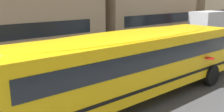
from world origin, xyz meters
TOP-DOWN VIEW (x-y plane):
  - ground_plane at (0.00, 0.00)m, footprint 400.00×400.00m
  - sidewalk_far at (0.00, 7.04)m, footprint 120.00×3.00m
  - lane_centreline at (0.00, 0.00)m, footprint 110.00×0.16m
  - school_bus at (-1.13, -1.47)m, footprint 13.01×3.36m
  - parked_car_teal_by_entrance at (8.32, 4.26)m, footprint 3.95×1.97m
  - box_truck at (17.22, 4.33)m, footprint 6.11×2.62m

SIDE VIEW (x-z plane):
  - ground_plane at x=0.00m, z-range 0.00..0.00m
  - lane_centreline at x=0.00m, z-range 0.00..0.01m
  - sidewalk_far at x=0.00m, z-range 0.00..0.01m
  - parked_car_teal_by_entrance at x=8.32m, z-range 0.02..1.66m
  - box_truck at x=17.22m, z-range 0.13..2.95m
  - school_bus at x=-1.13m, z-range 0.27..3.16m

